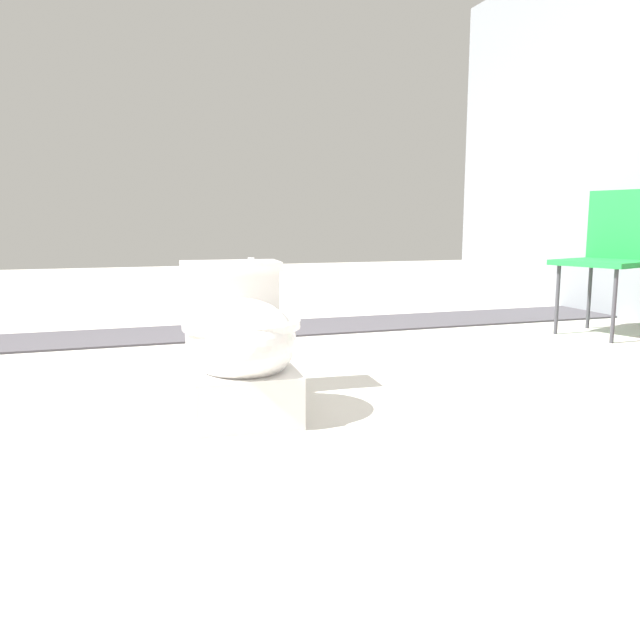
% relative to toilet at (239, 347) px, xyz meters
% --- Properties ---
extents(ground_plane, '(14.00, 14.00, 0.00)m').
position_rel_toilet_xyz_m(ground_plane, '(-0.29, 0.09, -0.22)').
color(ground_plane, '#B7B2A8').
extents(gravel_strip, '(0.56, 8.00, 0.01)m').
position_rel_toilet_xyz_m(gravel_strip, '(-1.53, 0.59, -0.21)').
color(gravel_strip, '#423F44').
rests_on(gravel_strip, ground).
extents(toilet, '(0.65, 0.42, 0.52)m').
position_rel_toilet_xyz_m(toilet, '(0.00, 0.00, 0.00)').
color(toilet, white).
rests_on(toilet, ground).
extents(folding_chair_left, '(0.56, 0.56, 0.83)m').
position_rel_toilet_xyz_m(folding_chair_left, '(-0.79, 2.35, 0.29)').
color(folding_chair_left, '#1E8C38').
rests_on(folding_chair_left, ground).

